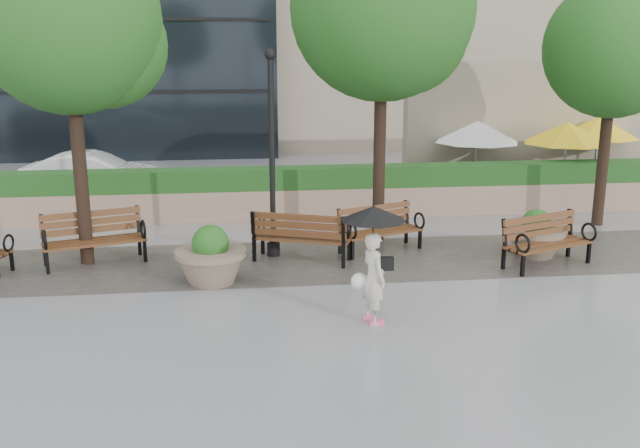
{
  "coord_description": "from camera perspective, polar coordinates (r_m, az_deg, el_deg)",
  "views": [
    {
      "loc": [
        -0.69,
        -11.49,
        4.55
      ],
      "look_at": [
        0.9,
        1.91,
        1.1
      ],
      "focal_mm": 40.0,
      "sensor_mm": 36.0,
      "label": 1
    }
  ],
  "objects": [
    {
      "name": "hedge_wall",
      "position": [
        18.91,
        -4.53,
        2.44
      ],
      "size": [
        24.0,
        0.8,
        1.35
      ],
      "color": "tan",
      "rests_on": "ground"
    },
    {
      "name": "planter_right",
      "position": [
        16.2,
        16.85,
        -1.09
      ],
      "size": [
        1.25,
        1.25,
        1.05
      ],
      "color": "#7F6B56",
      "rests_on": "ground"
    },
    {
      "name": "cobble_strip",
      "position": [
        15.2,
        -3.86,
        -3.08
      ],
      "size": [
        28.0,
        3.2,
        0.01
      ],
      "primitive_type": "cube",
      "color": "#383330",
      "rests_on": "ground"
    },
    {
      "name": "bench_2",
      "position": [
        15.18,
        -1.48,
        -1.81
      ],
      "size": [
        2.19,
        1.48,
        1.1
      ],
      "rotation": [
        0.0,
        0.0,
        2.78
      ],
      "color": "brown",
      "rests_on": "ground"
    },
    {
      "name": "patio_umb_yellow_a",
      "position": [
        21.93,
        19.15,
        6.85
      ],
      "size": [
        2.5,
        2.5,
        2.3
      ],
      "color": "black",
      "rests_on": "ground"
    },
    {
      "name": "bench_3",
      "position": [
        15.95,
        4.85,
        -1.16
      ],
      "size": [
        2.01,
        1.4,
        1.01
      ],
      "rotation": [
        0.0,
        0.0,
        0.39
      ],
      "color": "brown",
      "rests_on": "ground"
    },
    {
      "name": "ground",
      "position": [
        12.38,
        -3.12,
        -7.24
      ],
      "size": [
        100.0,
        100.0,
        0.0
      ],
      "primitive_type": "plane",
      "color": "gray",
      "rests_on": "ground"
    },
    {
      "name": "bench_4",
      "position": [
        15.57,
        17.67,
        -2.14
      ],
      "size": [
        2.1,
        1.45,
        1.05
      ],
      "rotation": [
        0.0,
        0.0,
        0.38
      ],
      "color": "brown",
      "rests_on": "ground"
    },
    {
      "name": "cafe_wall",
      "position": [
        23.92,
        18.66,
        7.48
      ],
      "size": [
        10.0,
        0.6,
        4.0
      ],
      "primitive_type": "cube",
      "color": "tan",
      "rests_on": "ground"
    },
    {
      "name": "tree_2",
      "position": [
        19.27,
        22.74,
        12.52
      ],
      "size": [
        3.49,
        3.4,
        6.11
      ],
      "color": "black",
      "rests_on": "ground"
    },
    {
      "name": "patio_umb_white",
      "position": [
        21.51,
        12.45,
        7.18
      ],
      "size": [
        2.5,
        2.5,
        2.3
      ],
      "color": "black",
      "rests_on": "ground"
    },
    {
      "name": "bench_1",
      "position": [
        15.69,
        -17.55,
        -1.95
      ],
      "size": [
        2.19,
        1.41,
        1.1
      ],
      "rotation": [
        0.0,
        0.0,
        0.32
      ],
      "color": "brown",
      "rests_on": "ground"
    },
    {
      "name": "asphalt_street",
      "position": [
        22.96,
        -4.92,
        2.86
      ],
      "size": [
        40.0,
        7.0,
        0.0
      ],
      "primitive_type": "cube",
      "color": "black",
      "rests_on": "ground"
    },
    {
      "name": "pedestrian",
      "position": [
        11.69,
        4.28,
        -2.32
      ],
      "size": [
        1.08,
        1.08,
        1.98
      ],
      "rotation": [
        0.0,
        0.0,
        1.88
      ],
      "color": "beige",
      "rests_on": "ground"
    },
    {
      "name": "lamppost",
      "position": [
        15.23,
        -3.85,
        4.53
      ],
      "size": [
        0.28,
        0.28,
        4.43
      ],
      "color": "black",
      "rests_on": "ground"
    },
    {
      "name": "cafe_hedge",
      "position": [
        21.97,
        19.56,
        2.76
      ],
      "size": [
        8.0,
        0.5,
        0.9
      ],
      "primitive_type": "cube",
      "color": "#184919",
      "rests_on": "ground"
    },
    {
      "name": "planter_left",
      "position": [
        13.94,
        -8.71,
        -2.91
      ],
      "size": [
        1.38,
        1.38,
        1.16
      ],
      "color": "#7F6B56",
      "rests_on": "ground"
    },
    {
      "name": "patio_umb_yellow_b",
      "position": [
        23.69,
        21.37,
        7.17
      ],
      "size": [
        2.5,
        2.5,
        2.3
      ],
      "color": "black",
      "rests_on": "ground"
    },
    {
      "name": "car_right",
      "position": [
        22.75,
        -17.72,
        3.82
      ],
      "size": [
        4.13,
        1.81,
        1.32
      ],
      "primitive_type": "imported",
      "rotation": [
        0.0,
        0.0,
        1.47
      ],
      "color": "white",
      "rests_on": "ground"
    },
    {
      "name": "tree_1",
      "position": [
        16.47,
        5.49,
        16.34
      ],
      "size": [
        4.09,
        4.09,
        7.32
      ],
      "color": "black",
      "rests_on": "ground"
    },
    {
      "name": "tree_0",
      "position": [
        15.31,
        -18.87,
        14.63
      ],
      "size": [
        3.71,
        3.66,
        6.79
      ],
      "color": "black",
      "rests_on": "ground"
    }
  ]
}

